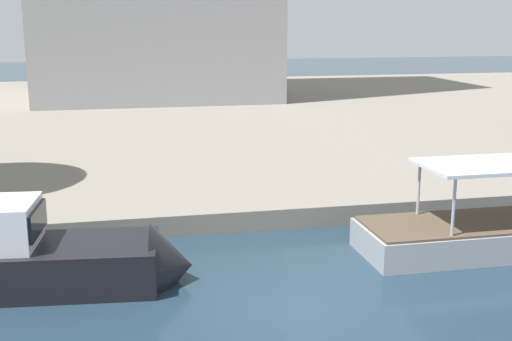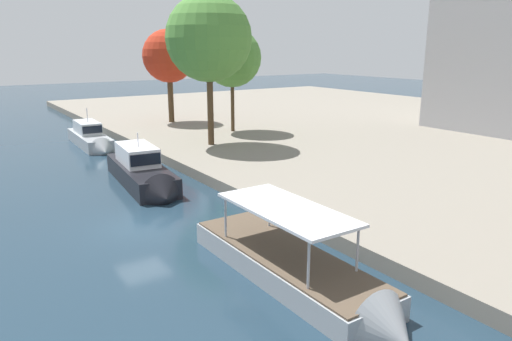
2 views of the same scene
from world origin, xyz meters
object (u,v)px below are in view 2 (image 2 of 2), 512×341
Objects in this scene: tree_0 at (209,39)px; tree_4 at (232,57)px; tour_boat_2 at (300,277)px; motor_yacht_0 at (91,140)px; tree_5 at (169,55)px; motor_yacht_1 at (143,174)px.

tree_0 is 7.25m from tree_4.
tree_0 reaches higher than tour_boat_2.
motor_yacht_0 is 32.36m from tour_boat_2.
motor_yacht_0 is 14.19m from tree_5.
motor_yacht_1 is 14.19m from tree_0.
motor_yacht_0 is 15.79m from tree_4.
tree_4 is at bearing 153.66° from tour_boat_2.
tree_4 is 9.77m from tree_5.
motor_yacht_1 is 1.03× the size of tree_5.
motor_yacht_0 is at bearing 178.65° from tour_boat_2.
tour_boat_2 is 40.15m from tree_5.
motor_yacht_1 is at bearing -179.98° from tour_boat_2.
tree_5 reaches higher than tour_boat_2.
tree_5 is at bearing 163.09° from tour_boat_2.
motor_yacht_1 is 1.04× the size of tree_4.
motor_yacht_0 is at bearing -137.78° from tree_0.
tree_0 is (8.96, 8.13, 9.22)m from motor_yacht_0.
tree_4 is at bearing 15.27° from tree_5.
motor_yacht_1 is 0.94× the size of tour_boat_2.
tour_boat_2 is at bearing 5.96° from motor_yacht_1.
tree_4 is at bearing 133.74° from tree_0.
motor_yacht_1 is 19.46m from tree_4.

